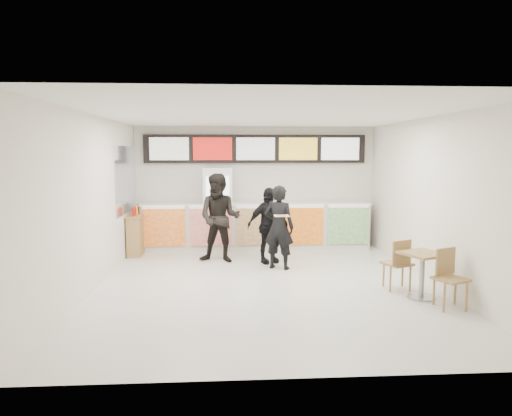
{
  "coord_description": "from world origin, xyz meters",
  "views": [
    {
      "loc": [
        -0.68,
        -7.99,
        2.34
      ],
      "look_at": [
        -0.12,
        1.2,
        1.23
      ],
      "focal_mm": 32.0,
      "sensor_mm": 36.0,
      "label": 1
    }
  ],
  "objects": [
    {
      "name": "menu_board",
      "position": [
        0.0,
        3.41,
        2.45
      ],
      "size": [
        5.5,
        0.14,
        0.7
      ],
      "color": "black",
      "rests_on": "wall_back"
    },
    {
      "name": "customer_main",
      "position": [
        0.34,
        1.07,
        0.85
      ],
      "size": [
        0.74,
        0.63,
        1.71
      ],
      "primitive_type": "imported",
      "rotation": [
        0.0,
        0.0,
        2.72
      ],
      "color": "black",
      "rests_on": "floor"
    },
    {
      "name": "wall_left",
      "position": [
        -3.0,
        0.0,
        1.5
      ],
      "size": [
        0.0,
        7.0,
        7.0
      ],
      "primitive_type": "plane",
      "rotation": [
        1.57,
        0.0,
        1.57
      ],
      "color": "silver",
      "rests_on": "floor"
    },
    {
      "name": "ceiling",
      "position": [
        0.0,
        0.0,
        3.0
      ],
      "size": [
        7.0,
        7.0,
        0.0
      ],
      "primitive_type": "plane",
      "rotation": [
        3.14,
        0.0,
        0.0
      ],
      "color": "white",
      "rests_on": "wall_back"
    },
    {
      "name": "floor",
      "position": [
        0.0,
        0.0,
        0.0
      ],
      "size": [
        7.0,
        7.0,
        0.0
      ],
      "primitive_type": "plane",
      "color": "beige",
      "rests_on": "ground"
    },
    {
      "name": "drinks_fridge",
      "position": [
        -0.93,
        3.11,
        1.0
      ],
      "size": [
        0.7,
        0.67,
        2.0
      ],
      "color": "white",
      "rests_on": "floor"
    },
    {
      "name": "service_counter",
      "position": [
        0.0,
        3.09,
        0.57
      ],
      "size": [
        5.56,
        0.77,
        1.14
      ],
      "color": "silver",
      "rests_on": "floor"
    },
    {
      "name": "cafe_table",
      "position": [
        2.44,
        -0.97,
        0.52
      ],
      "size": [
        1.0,
        1.57,
        0.89
      ],
      "rotation": [
        0.0,
        0.0,
        0.42
      ],
      "color": "#A2814A",
      "rests_on": "floor"
    },
    {
      "name": "customer_mid",
      "position": [
        0.16,
        1.6,
        0.81
      ],
      "size": [
        1.03,
        0.72,
        1.62
      ],
      "primitive_type": "imported",
      "rotation": [
        0.0,
        0.0,
        0.38
      ],
      "color": "black",
      "rests_on": "floor"
    },
    {
      "name": "wall_right",
      "position": [
        3.0,
        0.0,
        1.5
      ],
      "size": [
        0.0,
        7.0,
        7.0
      ],
      "primitive_type": "plane",
      "rotation": [
        1.57,
        0.0,
        -1.57
      ],
      "color": "silver",
      "rests_on": "floor"
    },
    {
      "name": "pizza_slice",
      "position": [
        0.34,
        0.62,
        1.16
      ],
      "size": [
        0.36,
        0.36,
        0.02
      ],
      "color": "beige",
      "rests_on": "customer_main"
    },
    {
      "name": "wall_back",
      "position": [
        0.0,
        3.5,
        1.5
      ],
      "size": [
        6.0,
        0.0,
        6.0
      ],
      "primitive_type": "plane",
      "rotation": [
        1.57,
        0.0,
        0.0
      ],
      "color": "silver",
      "rests_on": "floor"
    },
    {
      "name": "customer_left",
      "position": [
        -0.87,
        1.74,
        0.96
      ],
      "size": [
        1.07,
        0.92,
        1.92
      ],
      "primitive_type": "imported",
      "rotation": [
        0.0,
        0.0,
        -0.23
      ],
      "color": "black",
      "rests_on": "floor"
    },
    {
      "name": "condiment_ledge",
      "position": [
        -2.82,
        2.57,
        0.48
      ],
      "size": [
        0.34,
        0.83,
        1.11
      ],
      "color": "#A2814A",
      "rests_on": "floor"
    },
    {
      "name": "mirror_panel",
      "position": [
        -2.99,
        2.45,
        1.75
      ],
      "size": [
        0.01,
        2.0,
        1.5
      ],
      "primitive_type": "cube",
      "color": "#B2B7BF",
      "rests_on": "wall_left"
    }
  ]
}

